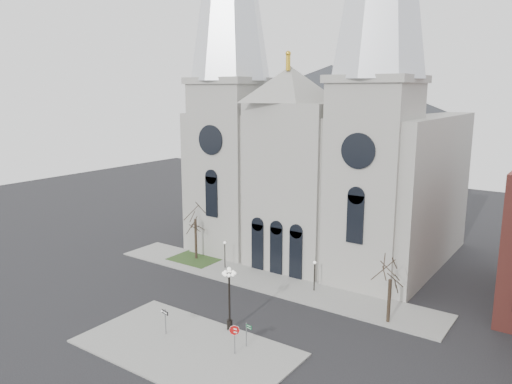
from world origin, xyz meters
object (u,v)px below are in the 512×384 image
Objects in this scene: one_way_sign at (165,317)px; street_name_sign at (247,333)px; stop_sign at (235,333)px; globe_lamp at (229,291)px.

one_way_sign is 7.46m from street_name_sign.
stop_sign is 1.19× the size of street_name_sign.
street_name_sign is at bearing 74.55° from stop_sign.
one_way_sign is at bearing 177.32° from stop_sign.
one_way_sign is at bearing -155.40° from street_name_sign.
one_way_sign is (-6.95, -0.77, -0.26)m from stop_sign.
street_name_sign is (0.16, 1.46, -0.53)m from stop_sign.
stop_sign is 0.43× the size of globe_lamp.
one_way_sign is at bearing -136.80° from globe_lamp.
one_way_sign is 1.08× the size of street_name_sign.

